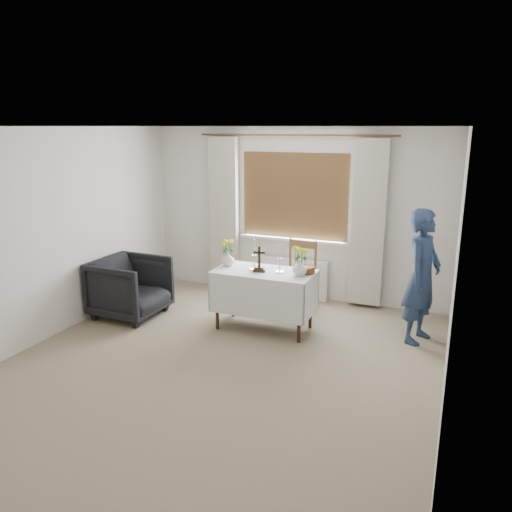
{
  "coord_description": "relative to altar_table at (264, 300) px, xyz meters",
  "views": [
    {
      "loc": [
        2.24,
        -4.41,
        2.5
      ],
      "look_at": [
        0.04,
        0.91,
        1.0
      ],
      "focal_mm": 35.0,
      "sensor_mm": 36.0,
      "label": 1
    }
  ],
  "objects": [
    {
      "name": "ground",
      "position": [
        -0.07,
        -1.11,
        -0.38
      ],
      "size": [
        5.0,
        5.0,
        0.0
      ],
      "primitive_type": "plane",
      "color": "gray",
      "rests_on": "ground"
    },
    {
      "name": "altar_table",
      "position": [
        0.0,
        0.0,
        0.0
      ],
      "size": [
        1.24,
        0.64,
        0.76
      ],
      "primitive_type": "cube",
      "color": "silver",
      "rests_on": "ground"
    },
    {
      "name": "wooden_chair",
      "position": [
        0.17,
        0.82,
        0.1
      ],
      "size": [
        0.49,
        0.49,
        0.97
      ],
      "primitive_type": null,
      "rotation": [
        0.0,
        0.0,
        -0.09
      ],
      "color": "brown",
      "rests_on": "ground"
    },
    {
      "name": "armchair",
      "position": [
        -1.83,
        -0.27,
        0.02
      ],
      "size": [
        0.9,
        0.88,
        0.8
      ],
      "primitive_type": "imported",
      "rotation": [
        0.0,
        0.0,
        1.55
      ],
      "color": "black",
      "rests_on": "ground"
    },
    {
      "name": "person",
      "position": [
        1.84,
        0.38,
        0.42
      ],
      "size": [
        0.54,
        0.67,
        1.6
      ],
      "primitive_type": "imported",
      "rotation": [
        0.0,
        0.0,
        1.27
      ],
      "color": "navy",
      "rests_on": "ground"
    },
    {
      "name": "radiator",
      "position": [
        -0.07,
        1.31,
        -0.08
      ],
      "size": [
        1.1,
        0.1,
        0.6
      ],
      "primitive_type": "cube",
      "color": "white",
      "rests_on": "ground"
    },
    {
      "name": "wooden_cross",
      "position": [
        -0.05,
        -0.04,
        0.54
      ],
      "size": [
        0.18,
        0.15,
        0.32
      ],
      "primitive_type": null,
      "rotation": [
        0.0,
        0.0,
        0.28
      ],
      "color": "black",
      "rests_on": "altar_table"
    },
    {
      "name": "candlestick_left",
      "position": [
        -0.14,
        0.01,
        0.58
      ],
      "size": [
        0.14,
        0.14,
        0.39
      ],
      "primitive_type": null,
      "rotation": [
        0.0,
        0.0,
        0.3
      ],
      "color": "silver",
      "rests_on": "altar_table"
    },
    {
      "name": "candlestick_right",
      "position": [
        0.19,
        0.03,
        0.56
      ],
      "size": [
        0.12,
        0.12,
        0.36
      ],
      "primitive_type": null,
      "rotation": [
        0.0,
        0.0,
        -0.17
      ],
      "color": "silver",
      "rests_on": "altar_table"
    },
    {
      "name": "flower_vase_left",
      "position": [
        -0.53,
        0.06,
        0.47
      ],
      "size": [
        0.2,
        0.2,
        0.18
      ],
      "primitive_type": "imported",
      "rotation": [
        0.0,
        0.0,
        0.24
      ],
      "color": "silver",
      "rests_on": "altar_table"
    },
    {
      "name": "flower_vase_right",
      "position": [
        0.46,
        -0.01,
        0.48
      ],
      "size": [
        0.2,
        0.2,
        0.19
      ],
      "primitive_type": "imported",
      "rotation": [
        0.0,
        0.0,
        0.09
      ],
      "color": "silver",
      "rests_on": "altar_table"
    },
    {
      "name": "wicker_basket",
      "position": [
        0.5,
        0.12,
        0.42
      ],
      "size": [
        0.24,
        0.24,
        0.08
      ],
      "primitive_type": "cylinder",
      "rotation": [
        0.0,
        0.0,
        0.06
      ],
      "color": "brown",
      "rests_on": "altar_table"
    }
  ]
}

